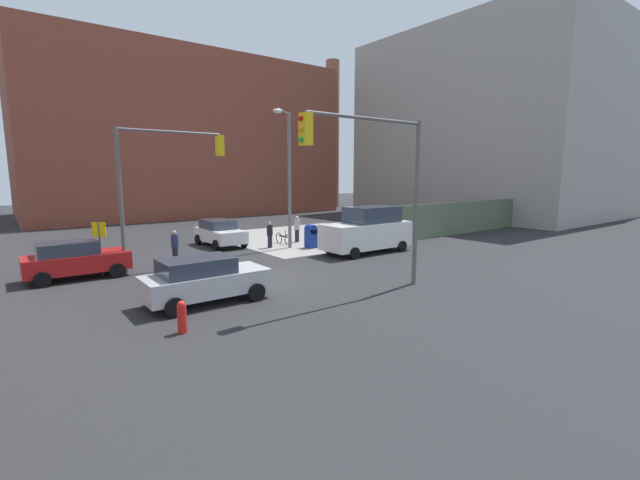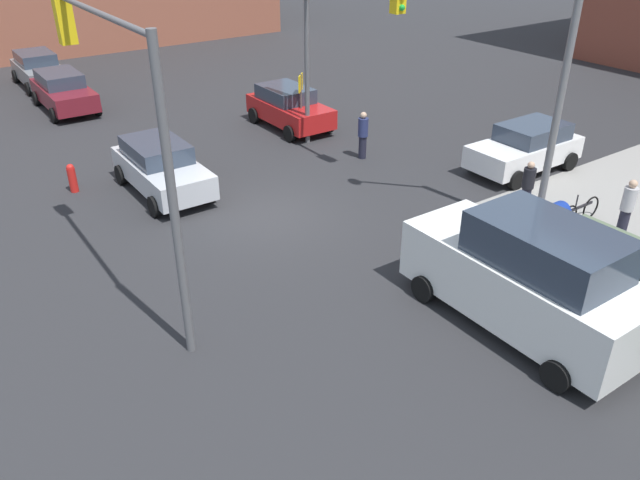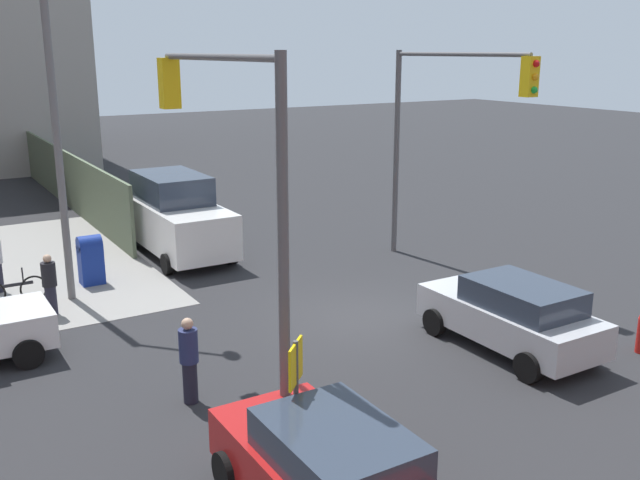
{
  "view_description": "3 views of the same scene",
  "coord_description": "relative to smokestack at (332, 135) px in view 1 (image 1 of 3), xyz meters",
  "views": [
    {
      "loc": [
        -8.9,
        -15.77,
        4.46
      ],
      "look_at": [
        1.79,
        -1.71,
        1.72
      ],
      "focal_mm": 24.0,
      "sensor_mm": 36.0,
      "label": 1
    },
    {
      "loc": [
        14.52,
        -8.2,
        8.37
      ],
      "look_at": [
        3.32,
        -0.38,
        0.78
      ],
      "focal_mm": 35.0,
      "sensor_mm": 36.0,
      "label": 2
    },
    {
      "loc": [
        -13.82,
        9.49,
        6.5
      ],
      "look_at": [
        2.31,
        -0.29,
        1.46
      ],
      "focal_mm": 40.0,
      "sensor_mm": 36.0,
      "label": 3
    }
  ],
  "objects": [
    {
      "name": "sedan_white",
      "position": [
        -25.9,
        -20.96,
        -8.74
      ],
      "size": [
        2.02,
        4.09,
        1.62
      ],
      "color": "white",
      "rests_on": "ground"
    },
    {
      "name": "construction_fence",
      "position": [
        -8.35,
        -26.8,
        -8.38
      ],
      "size": [
        23.27,
        0.12,
        2.4
      ],
      "primitive_type": "cube",
      "color": "#56664C",
      "rests_on": "ground"
    },
    {
      "name": "warning_sign_two_way",
      "position": [
        -33.39,
        -25.2,
        -7.94
      ],
      "size": [
        0.48,
        0.48,
        2.4
      ],
      "color": "#4C4C4C",
      "rests_on": "ground"
    },
    {
      "name": "van_white_delivery",
      "position": [
        -20.11,
        -28.2,
        -8.3
      ],
      "size": [
        5.4,
        2.32,
        2.62
      ],
      "color": "white",
      "rests_on": "ground"
    },
    {
      "name": "bicycle_leaning_on_fence",
      "position": [
        -22.39,
        -22.8,
        -9.24
      ],
      "size": [
        0.05,
        1.75,
        0.97
      ],
      "color": "black",
      "rests_on": "ground"
    },
    {
      "name": "sidewalk_corner",
      "position": [
        -18.99,
        -21.0,
        -9.58
      ],
      "size": [
        12.0,
        12.0,
        0.01
      ],
      "primitive_type": "cube",
      "color": "gray",
      "rests_on": "ground"
    },
    {
      "name": "pedestrian_walking_north",
      "position": [
        -21.19,
        -22.6,
        -8.69
      ],
      "size": [
        0.36,
        0.36,
        1.72
      ],
      "rotation": [
        0.0,
        0.0,
        4.36
      ],
      "color": "#B2B2B7",
      "rests_on": "ground"
    },
    {
      "name": "traffic_signal_se_corner",
      "position": [
        -25.69,
        -34.5,
        -4.93
      ],
      "size": [
        5.76,
        0.36,
        6.5
      ],
      "color": "#59595B",
      "rests_on": "ground"
    },
    {
      "name": "hatchback_red",
      "position": [
        -34.39,
        -25.13,
        -8.74
      ],
      "size": [
        4.04,
        2.02,
        1.62
      ],
      "color": "#B21919",
      "rests_on": "ground"
    },
    {
      "name": "traffic_signal_nw_corner",
      "position": [
        -30.55,
        -25.5,
        -4.97
      ],
      "size": [
        5.11,
        0.36,
        6.5
      ],
      "color": "#59595B",
      "rests_on": "ground"
    },
    {
      "name": "street_lamp_corner",
      "position": [
        -23.06,
        -24.45,
        -4.88
      ],
      "size": [
        2.14,
        1.91,
        8.0
      ],
      "color": "slate",
      "rests_on": "ground"
    },
    {
      "name": "bicycle_at_crosswalk",
      "position": [
        -34.79,
        -24.0,
        -9.24
      ],
      "size": [
        1.75,
        0.05,
        0.97
      ],
      "color": "black",
      "rests_on": "ground"
    },
    {
      "name": "sedan_silver",
      "position": [
        -31.35,
        -31.83,
        -8.74
      ],
      "size": [
        4.26,
        2.02,
        1.62
      ],
      "color": "#B7BABF",
      "rests_on": "ground"
    },
    {
      "name": "building_warehouse_north",
      "position": [
        -19.4,
        4.0,
        -1.28
      ],
      "size": [
        32.0,
        18.0,
        16.61
      ],
      "color": "brown",
      "rests_on": "ground"
    },
    {
      "name": "pedestrian_waiting",
      "position": [
        -23.79,
        -23.5,
        -8.76
      ],
      "size": [
        0.36,
        0.36,
        1.59
      ],
      "rotation": [
        0.0,
        0.0,
        3.91
      ],
      "color": "black",
      "rests_on": "ground"
    },
    {
      "name": "smokestack",
      "position": [
        0.0,
        0.0,
        0.0
      ],
      "size": [
        1.8,
        1.8,
        19.16
      ],
      "primitive_type": "cylinder",
      "color": "brown",
      "rests_on": "ground"
    },
    {
      "name": "mailbox_blue",
      "position": [
        -21.79,
        -25.0,
        -8.82
      ],
      "size": [
        0.56,
        0.64,
        1.43
      ],
      "color": "navy",
      "rests_on": "ground"
    },
    {
      "name": "pedestrian_crossing",
      "position": [
        -29.99,
        -24.8,
        -8.69
      ],
      "size": [
        0.36,
        0.36,
        1.71
      ],
      "rotation": [
        0.0,
        0.0,
        5.36
      ],
      "color": "navy",
      "rests_on": "ground"
    },
    {
      "name": "building_loft_east",
      "position": [
        8.01,
        -18.57,
        -0.14
      ],
      "size": [
        20.0,
        24.0,
        18.89
      ],
      "color": "#9E9B93",
      "rests_on": "ground"
    },
    {
      "name": "fire_hydrant",
      "position": [
        -32.99,
        -34.2,
        -9.1
      ],
      "size": [
        0.26,
        0.26,
        0.94
      ],
      "color": "red",
      "rests_on": "ground"
    },
    {
      "name": "ground_plane",
      "position": [
        -27.99,
        -30.0,
        -9.58
      ],
      "size": [
        120.0,
        120.0,
        0.0
      ],
      "primitive_type": "plane",
      "color": "#28282B"
    }
  ]
}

